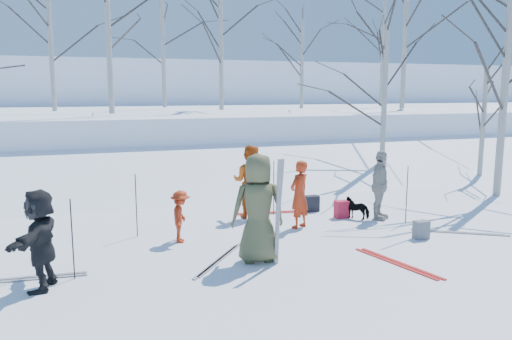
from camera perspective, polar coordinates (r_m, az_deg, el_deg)
name	(u,v)px	position (r m, az deg, el deg)	size (l,w,h in m)	color
ground	(281,246)	(10.02, 2.85, -8.66)	(120.00, 120.00, 0.00)	white
snow_ramp	(201,180)	(16.50, -6.29, -1.09)	(70.00, 9.50, 1.40)	white
snow_plateau	(157,131)	(26.17, -11.25, 4.43)	(70.00, 18.00, 2.20)	white
far_hill	(123,102)	(46.99, -14.91, 7.52)	(90.00, 30.00, 6.00)	white
skier_olive_center	(258,208)	(8.88, 0.26, -4.39)	(0.96, 0.62, 1.96)	#4C4E2F
skier_red_north	(299,194)	(11.15, 4.97, -2.79)	(0.56, 0.36, 1.52)	#AA2A0F
skier_redor_behind	(250,182)	(12.00, -0.72, -1.34)	(0.85, 0.67, 1.76)	#B0420D
skier_red_seated	(181,216)	(10.23, -8.62, -5.27)	(0.69, 0.39, 1.06)	#AA2A0F
skier_cream_east	(380,185)	(12.19, 13.98, -1.70)	(0.97, 0.40, 1.65)	beige
skier_grey_west	(40,239)	(8.41, -23.43, -7.28)	(1.46, 0.47, 1.58)	black
dog	(358,208)	(12.23, 11.53, -4.29)	(0.28, 0.61, 0.52)	black
upright_ski_left	(278,213)	(8.71, 2.52, -4.88)	(0.07, 0.02, 1.90)	silver
upright_ski_right	(279,212)	(8.77, 2.59, -4.78)	(0.07, 0.02, 1.90)	silver
ski_pair_a	(460,233)	(11.72, 22.24, -6.64)	(1.72, 1.18, 0.02)	silver
ski_pair_b	(274,212)	(12.61, 2.08, -4.87)	(1.91, 0.46, 0.02)	red
ski_pair_c	(219,260)	(9.20, -4.27, -10.24)	(1.33, 1.62, 0.02)	silver
ski_pair_d	(397,263)	(9.37, 15.84, -10.21)	(0.62, 1.90, 0.02)	red
ski_pair_e	(26,279)	(9.15, -24.81, -11.20)	(1.91, 0.36, 0.02)	silver
ski_pole_a	(261,188)	(12.28, 0.62, -2.09)	(0.02, 0.02, 1.34)	black
ski_pole_b	(72,239)	(8.67, -20.25, -7.43)	(0.02, 0.02, 1.34)	black
ski_pole_c	(274,188)	(12.33, 2.04, -2.05)	(0.02, 0.02, 1.34)	black
ski_pole_d	(136,206)	(10.75, -13.53, -3.97)	(0.02, 0.02, 1.34)	black
ski_pole_e	(407,195)	(12.04, 16.85, -2.72)	(0.02, 0.02, 1.34)	black
ski_pole_f	(36,236)	(9.09, -23.84, -6.89)	(0.02, 0.02, 1.34)	black
backpack_red	(342,209)	(12.26, 9.77, -4.44)	(0.32, 0.22, 0.42)	#B91C34
backpack_grey	(421,230)	(10.97, 18.36, -6.51)	(0.30, 0.20, 0.38)	slate
backpack_dark	(312,203)	(12.82, 6.39, -3.82)	(0.34, 0.24, 0.40)	black
birch_plateau_a	(406,23)	(24.71, 16.74, 15.84)	(6.08, 6.08, 7.82)	silver
birch_plateau_c	(221,44)	(22.30, -4.04, 14.22)	(4.59, 4.59, 5.70)	silver
birch_plateau_d	(50,41)	(22.41, -22.44, 13.49)	(4.56, 4.56, 5.66)	silver
birch_plateau_e	(302,64)	(24.19, 5.28, 11.95)	(3.50, 3.50, 4.14)	silver
birch_plateau_f	(108,22)	(19.45, -16.58, 15.89)	(5.18, 5.18, 6.55)	silver
birch_plateau_g	(383,50)	(28.97, 14.28, 13.10)	(4.81, 4.81, 6.02)	silver
birch_plateau_h	(163,46)	(25.74, -10.59, 13.78)	(4.83, 4.83, 6.04)	silver
birch_edge_b	(506,73)	(16.01, 26.65, 9.86)	(5.54, 5.54, 7.06)	silver
birch_edge_c	(483,124)	(18.67, 24.52, 4.86)	(3.31, 3.31, 3.87)	silver
birch_edge_e	(384,103)	(17.73, 14.45, 7.42)	(4.27, 4.27, 5.24)	silver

